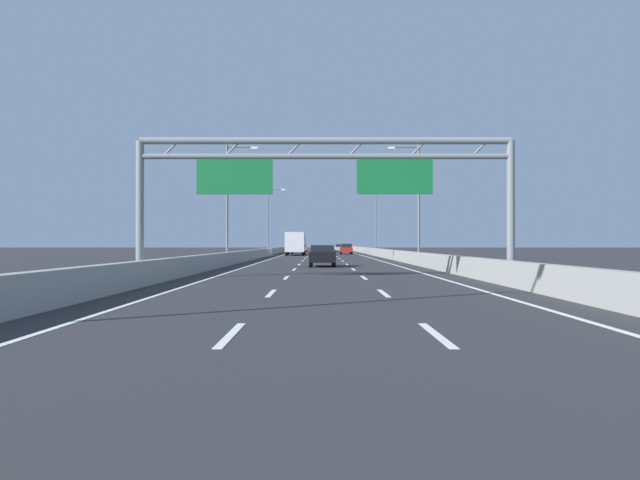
# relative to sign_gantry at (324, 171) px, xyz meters

# --- Properties ---
(ground_plane) EXTENTS (260.00, 260.00, 0.00)m
(ground_plane) POSITION_rel_sign_gantry_xyz_m (0.11, 70.56, -4.84)
(ground_plane) COLOR #2D2D30
(lane_dash_left_1) EXTENTS (0.16, 3.00, 0.01)m
(lane_dash_left_1) POSITION_rel_sign_gantry_xyz_m (-1.69, -16.94, -4.83)
(lane_dash_left_1) COLOR white
(lane_dash_left_1) RESTS_ON ground_plane
(lane_dash_left_2) EXTENTS (0.16, 3.00, 0.01)m
(lane_dash_left_2) POSITION_rel_sign_gantry_xyz_m (-1.69, -7.94, -4.83)
(lane_dash_left_2) COLOR white
(lane_dash_left_2) RESTS_ON ground_plane
(lane_dash_left_3) EXTENTS (0.16, 3.00, 0.01)m
(lane_dash_left_3) POSITION_rel_sign_gantry_xyz_m (-1.69, 1.06, -4.83)
(lane_dash_left_3) COLOR white
(lane_dash_left_3) RESTS_ON ground_plane
(lane_dash_left_4) EXTENTS (0.16, 3.00, 0.01)m
(lane_dash_left_4) POSITION_rel_sign_gantry_xyz_m (-1.69, 10.06, -4.83)
(lane_dash_left_4) COLOR white
(lane_dash_left_4) RESTS_ON ground_plane
(lane_dash_left_5) EXTENTS (0.16, 3.00, 0.01)m
(lane_dash_left_5) POSITION_rel_sign_gantry_xyz_m (-1.69, 19.06, -4.83)
(lane_dash_left_5) COLOR white
(lane_dash_left_5) RESTS_ON ground_plane
(lane_dash_left_6) EXTENTS (0.16, 3.00, 0.01)m
(lane_dash_left_6) POSITION_rel_sign_gantry_xyz_m (-1.69, 28.06, -4.83)
(lane_dash_left_6) COLOR white
(lane_dash_left_6) RESTS_ON ground_plane
(lane_dash_left_7) EXTENTS (0.16, 3.00, 0.01)m
(lane_dash_left_7) POSITION_rel_sign_gantry_xyz_m (-1.69, 37.06, -4.83)
(lane_dash_left_7) COLOR white
(lane_dash_left_7) RESTS_ON ground_plane
(lane_dash_left_8) EXTENTS (0.16, 3.00, 0.01)m
(lane_dash_left_8) POSITION_rel_sign_gantry_xyz_m (-1.69, 46.06, -4.83)
(lane_dash_left_8) COLOR white
(lane_dash_left_8) RESTS_ON ground_plane
(lane_dash_left_9) EXTENTS (0.16, 3.00, 0.01)m
(lane_dash_left_9) POSITION_rel_sign_gantry_xyz_m (-1.69, 55.06, -4.83)
(lane_dash_left_9) COLOR white
(lane_dash_left_9) RESTS_ON ground_plane
(lane_dash_left_10) EXTENTS (0.16, 3.00, 0.01)m
(lane_dash_left_10) POSITION_rel_sign_gantry_xyz_m (-1.69, 64.06, -4.83)
(lane_dash_left_10) COLOR white
(lane_dash_left_10) RESTS_ON ground_plane
(lane_dash_left_11) EXTENTS (0.16, 3.00, 0.01)m
(lane_dash_left_11) POSITION_rel_sign_gantry_xyz_m (-1.69, 73.06, -4.83)
(lane_dash_left_11) COLOR white
(lane_dash_left_11) RESTS_ON ground_plane
(lane_dash_left_12) EXTENTS (0.16, 3.00, 0.01)m
(lane_dash_left_12) POSITION_rel_sign_gantry_xyz_m (-1.69, 82.06, -4.83)
(lane_dash_left_12) COLOR white
(lane_dash_left_12) RESTS_ON ground_plane
(lane_dash_left_13) EXTENTS (0.16, 3.00, 0.01)m
(lane_dash_left_13) POSITION_rel_sign_gantry_xyz_m (-1.69, 91.06, -4.83)
(lane_dash_left_13) COLOR white
(lane_dash_left_13) RESTS_ON ground_plane
(lane_dash_left_14) EXTENTS (0.16, 3.00, 0.01)m
(lane_dash_left_14) POSITION_rel_sign_gantry_xyz_m (-1.69, 100.06, -4.83)
(lane_dash_left_14) COLOR white
(lane_dash_left_14) RESTS_ON ground_plane
(lane_dash_left_15) EXTENTS (0.16, 3.00, 0.01)m
(lane_dash_left_15) POSITION_rel_sign_gantry_xyz_m (-1.69, 109.06, -4.83)
(lane_dash_left_15) COLOR white
(lane_dash_left_15) RESTS_ON ground_plane
(lane_dash_left_16) EXTENTS (0.16, 3.00, 0.01)m
(lane_dash_left_16) POSITION_rel_sign_gantry_xyz_m (-1.69, 118.06, -4.83)
(lane_dash_left_16) COLOR white
(lane_dash_left_16) RESTS_ON ground_plane
(lane_dash_left_17) EXTENTS (0.16, 3.00, 0.01)m
(lane_dash_left_17) POSITION_rel_sign_gantry_xyz_m (-1.69, 127.06, -4.83)
(lane_dash_left_17) COLOR white
(lane_dash_left_17) RESTS_ON ground_plane
(lane_dash_right_1) EXTENTS (0.16, 3.00, 0.01)m
(lane_dash_right_1) POSITION_rel_sign_gantry_xyz_m (1.91, -16.94, -4.83)
(lane_dash_right_1) COLOR white
(lane_dash_right_1) RESTS_ON ground_plane
(lane_dash_right_2) EXTENTS (0.16, 3.00, 0.01)m
(lane_dash_right_2) POSITION_rel_sign_gantry_xyz_m (1.91, -7.94, -4.83)
(lane_dash_right_2) COLOR white
(lane_dash_right_2) RESTS_ON ground_plane
(lane_dash_right_3) EXTENTS (0.16, 3.00, 0.01)m
(lane_dash_right_3) POSITION_rel_sign_gantry_xyz_m (1.91, 1.06, -4.83)
(lane_dash_right_3) COLOR white
(lane_dash_right_3) RESTS_ON ground_plane
(lane_dash_right_4) EXTENTS (0.16, 3.00, 0.01)m
(lane_dash_right_4) POSITION_rel_sign_gantry_xyz_m (1.91, 10.06, -4.83)
(lane_dash_right_4) COLOR white
(lane_dash_right_4) RESTS_ON ground_plane
(lane_dash_right_5) EXTENTS (0.16, 3.00, 0.01)m
(lane_dash_right_5) POSITION_rel_sign_gantry_xyz_m (1.91, 19.06, -4.83)
(lane_dash_right_5) COLOR white
(lane_dash_right_5) RESTS_ON ground_plane
(lane_dash_right_6) EXTENTS (0.16, 3.00, 0.01)m
(lane_dash_right_6) POSITION_rel_sign_gantry_xyz_m (1.91, 28.06, -4.83)
(lane_dash_right_6) COLOR white
(lane_dash_right_6) RESTS_ON ground_plane
(lane_dash_right_7) EXTENTS (0.16, 3.00, 0.01)m
(lane_dash_right_7) POSITION_rel_sign_gantry_xyz_m (1.91, 37.06, -4.83)
(lane_dash_right_7) COLOR white
(lane_dash_right_7) RESTS_ON ground_plane
(lane_dash_right_8) EXTENTS (0.16, 3.00, 0.01)m
(lane_dash_right_8) POSITION_rel_sign_gantry_xyz_m (1.91, 46.06, -4.83)
(lane_dash_right_8) COLOR white
(lane_dash_right_8) RESTS_ON ground_plane
(lane_dash_right_9) EXTENTS (0.16, 3.00, 0.01)m
(lane_dash_right_9) POSITION_rel_sign_gantry_xyz_m (1.91, 55.06, -4.83)
(lane_dash_right_9) COLOR white
(lane_dash_right_9) RESTS_ON ground_plane
(lane_dash_right_10) EXTENTS (0.16, 3.00, 0.01)m
(lane_dash_right_10) POSITION_rel_sign_gantry_xyz_m (1.91, 64.06, -4.83)
(lane_dash_right_10) COLOR white
(lane_dash_right_10) RESTS_ON ground_plane
(lane_dash_right_11) EXTENTS (0.16, 3.00, 0.01)m
(lane_dash_right_11) POSITION_rel_sign_gantry_xyz_m (1.91, 73.06, -4.83)
(lane_dash_right_11) COLOR white
(lane_dash_right_11) RESTS_ON ground_plane
(lane_dash_right_12) EXTENTS (0.16, 3.00, 0.01)m
(lane_dash_right_12) POSITION_rel_sign_gantry_xyz_m (1.91, 82.06, -4.83)
(lane_dash_right_12) COLOR white
(lane_dash_right_12) RESTS_ON ground_plane
(lane_dash_right_13) EXTENTS (0.16, 3.00, 0.01)m
(lane_dash_right_13) POSITION_rel_sign_gantry_xyz_m (1.91, 91.06, -4.83)
(lane_dash_right_13) COLOR white
(lane_dash_right_13) RESTS_ON ground_plane
(lane_dash_right_14) EXTENTS (0.16, 3.00, 0.01)m
(lane_dash_right_14) POSITION_rel_sign_gantry_xyz_m (1.91, 100.06, -4.83)
(lane_dash_right_14) COLOR white
(lane_dash_right_14) RESTS_ON ground_plane
(lane_dash_right_15) EXTENTS (0.16, 3.00, 0.01)m
(lane_dash_right_15) POSITION_rel_sign_gantry_xyz_m (1.91, 109.06, -4.83)
(lane_dash_right_15) COLOR white
(lane_dash_right_15) RESTS_ON ground_plane
(lane_dash_right_16) EXTENTS (0.16, 3.00, 0.01)m
(lane_dash_right_16) POSITION_rel_sign_gantry_xyz_m (1.91, 118.06, -4.83)
(lane_dash_right_16) COLOR white
(lane_dash_right_16) RESTS_ON ground_plane
(lane_dash_right_17) EXTENTS (0.16, 3.00, 0.01)m
(lane_dash_right_17) POSITION_rel_sign_gantry_xyz_m (1.91, 127.06, -4.83)
(lane_dash_right_17) COLOR white
(lane_dash_right_17) RESTS_ON ground_plane
(edge_line_left) EXTENTS (0.16, 176.00, 0.01)m
(edge_line_left) POSITION_rel_sign_gantry_xyz_m (-5.14, 58.56, -4.83)
(edge_line_left) COLOR white
(edge_line_left) RESTS_ON ground_plane
(edge_line_right) EXTENTS (0.16, 176.00, 0.01)m
(edge_line_right) POSITION_rel_sign_gantry_xyz_m (5.36, 58.56, -4.83)
(edge_line_right) COLOR white
(edge_line_right) RESTS_ON ground_plane
(barrier_left) EXTENTS (0.45, 220.00, 0.95)m
(barrier_left) POSITION_rel_sign_gantry_xyz_m (-6.79, 80.56, -4.36)
(barrier_left) COLOR #9E9E99
(barrier_left) RESTS_ON ground_plane
(barrier_right) EXTENTS (0.45, 220.00, 0.95)m
(barrier_right) POSITION_rel_sign_gantry_xyz_m (7.01, 80.56, -4.36)
(barrier_right) COLOR #9E9E99
(barrier_right) RESTS_ON ground_plane
(sign_gantry) EXTENTS (16.98, 0.36, 6.36)m
(sign_gantry) POSITION_rel_sign_gantry_xyz_m (0.00, 0.00, 0.00)
(sign_gantry) COLOR gray
(sign_gantry) RESTS_ON ground_plane
(streetlamp_left_mid) EXTENTS (2.58, 0.28, 9.50)m
(streetlamp_left_mid) POSITION_rel_sign_gantry_xyz_m (-7.36, 22.09, 0.56)
(streetlamp_left_mid) COLOR slate
(streetlamp_left_mid) RESTS_ON ground_plane
(streetlamp_right_mid) EXTENTS (2.58, 0.28, 9.50)m
(streetlamp_right_mid) POSITION_rel_sign_gantry_xyz_m (7.57, 22.09, 0.56)
(streetlamp_right_mid) COLOR slate
(streetlamp_right_mid) RESTS_ON ground_plane
(streetlamp_left_far) EXTENTS (2.58, 0.28, 9.50)m
(streetlamp_left_far) POSITION_rel_sign_gantry_xyz_m (-7.36, 60.95, 0.56)
(streetlamp_left_far) COLOR slate
(streetlamp_left_far) RESTS_ON ground_plane
(streetlamp_right_far) EXTENTS (2.58, 0.28, 9.50)m
(streetlamp_right_far) POSITION_rel_sign_gantry_xyz_m (7.57, 60.95, 0.56)
(streetlamp_right_far) COLOR slate
(streetlamp_right_far) RESTS_ON ground_plane
(silver_car) EXTENTS (1.79, 4.65, 1.40)m
(silver_car) POSITION_rel_sign_gantry_xyz_m (3.50, 85.60, -4.12)
(silver_car) COLOR #A8ADB2
(silver_car) RESTS_ON ground_plane
(orange_car) EXTENTS (1.84, 4.26, 1.38)m
(orange_car) POSITION_rel_sign_gantry_xyz_m (-3.50, 88.00, -4.11)
(orange_car) COLOR orange
(orange_car) RESTS_ON ground_plane
(yellow_car) EXTENTS (1.81, 4.60, 1.47)m
(yellow_car) POSITION_rel_sign_gantry_xyz_m (-3.46, 64.72, -4.08)
(yellow_car) COLOR yellow
(yellow_car) RESTS_ON ground_plane
(white_car) EXTENTS (1.75, 4.58, 1.40)m
(white_car) POSITION_rel_sign_gantry_xyz_m (3.89, 103.97, -4.10)
(white_car) COLOR silver
(white_car) RESTS_ON ground_plane
(black_car) EXTENTS (1.77, 4.19, 1.47)m
(black_car) POSITION_rel_sign_gantry_xyz_m (0.03, 14.97, -4.07)
(black_car) COLOR black
(black_car) RESTS_ON ground_plane
(red_car) EXTENTS (1.73, 4.62, 1.51)m
(red_car) POSITION_rel_sign_gantry_xyz_m (3.66, 62.60, -4.06)
(red_car) COLOR red
(red_car) RESTS_ON ground_plane
(box_truck) EXTENTS (2.45, 8.09, 3.02)m
(box_truck) POSITION_rel_sign_gantry_xyz_m (-3.37, 54.41, -3.19)
(box_truck) COLOR #194799
(box_truck) RESTS_ON ground_plane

